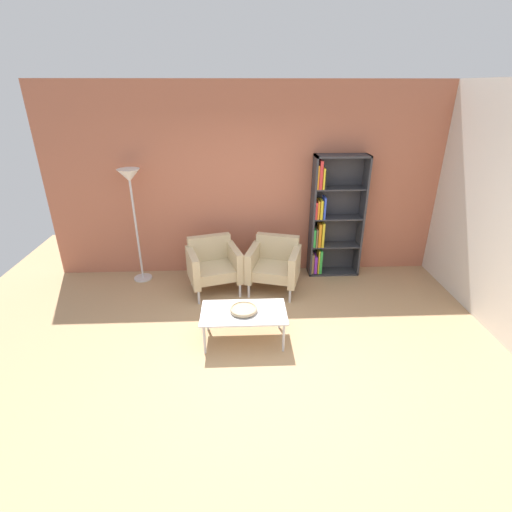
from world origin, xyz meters
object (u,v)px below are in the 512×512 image
object	(u,v)px
decorative_bowl	(244,309)
armchair_corner_red	(274,263)
armchair_spare_guest	(213,264)
floor_lamp_torchiere	(131,189)
bookshelf_tall	(331,219)
coffee_table_low	(244,314)

from	to	relation	value
decorative_bowl	armchair_corner_red	distance (m)	1.35
armchair_spare_guest	floor_lamp_torchiere	xyz separation A→B (m)	(-1.16, 0.38, 1.03)
bookshelf_tall	armchair_corner_red	distance (m)	1.16
decorative_bowl	coffee_table_low	bearing A→B (deg)	-90.00
floor_lamp_torchiere	armchair_spare_guest	bearing A→B (deg)	-18.25
floor_lamp_torchiere	armchair_corner_red	bearing A→B (deg)	-10.98
decorative_bowl	armchair_spare_guest	xyz separation A→B (m)	(-0.43, 1.28, -0.02)
coffee_table_low	armchair_spare_guest	world-z (taller)	armchair_spare_guest
bookshelf_tall	decorative_bowl	bearing A→B (deg)	-128.17
coffee_table_low	decorative_bowl	bearing A→B (deg)	90.00
decorative_bowl	armchair_corner_red	bearing A→B (deg)	69.49
coffee_table_low	floor_lamp_torchiere	bearing A→B (deg)	133.72
coffee_table_low	armchair_corner_red	size ratio (longest dim) A/B	1.16
decorative_bowl	floor_lamp_torchiere	bearing A→B (deg)	133.72
coffee_table_low	floor_lamp_torchiere	world-z (taller)	floor_lamp_torchiere
bookshelf_tall	decorative_bowl	distance (m)	2.30
bookshelf_tall	armchair_spare_guest	xyz separation A→B (m)	(-1.82, -0.49, -0.51)
armchair_spare_guest	floor_lamp_torchiere	distance (m)	1.60
bookshelf_tall	armchair_spare_guest	world-z (taller)	bookshelf_tall
floor_lamp_torchiere	bookshelf_tall	bearing A→B (deg)	2.04
coffee_table_low	floor_lamp_torchiere	xyz separation A→B (m)	(-1.59, 1.66, 1.08)
coffee_table_low	armchair_corner_red	bearing A→B (deg)	69.49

